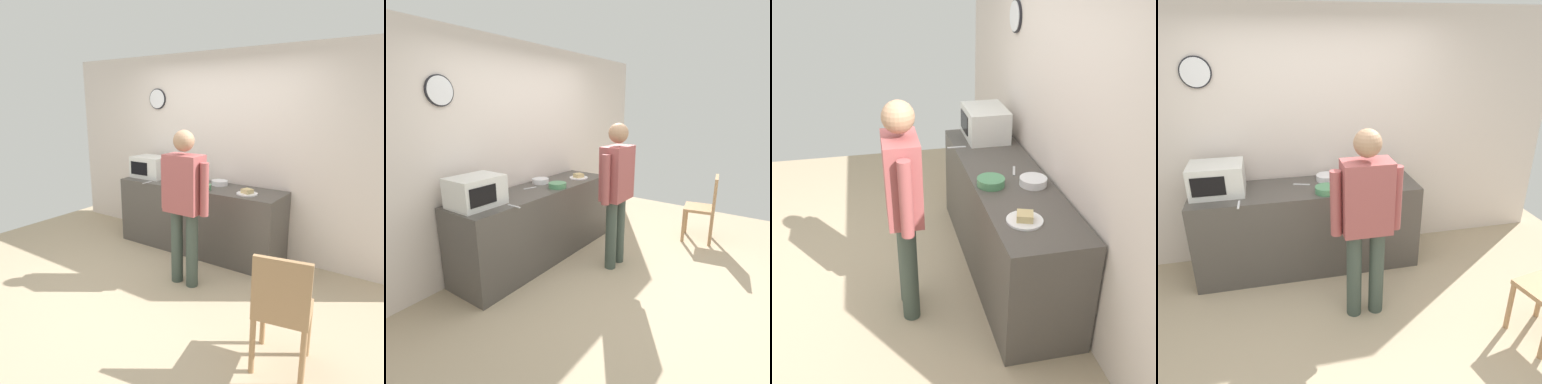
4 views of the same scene
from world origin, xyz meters
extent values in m
plane|color=tan|center=(0.00, 0.00, 0.00)|extent=(6.00, 6.00, 0.00)
cube|color=silver|center=(0.00, 1.60, 1.30)|extent=(5.40, 0.10, 2.60)
cylinder|color=white|center=(-1.09, 1.54, 2.00)|extent=(0.26, 0.03, 0.26)
cylinder|color=black|center=(-1.09, 1.54, 2.00)|extent=(0.29, 0.02, 0.29)
cube|color=#4C4742|center=(-0.16, 1.22, 0.45)|extent=(2.26, 0.62, 0.90)
cube|color=silver|center=(-1.00, 1.25, 1.05)|extent=(0.50, 0.38, 0.30)
cube|color=black|center=(-1.06, 1.06, 1.05)|extent=(0.30, 0.01, 0.18)
cylinder|color=white|center=(0.58, 1.13, 0.91)|extent=(0.25, 0.25, 0.01)
cube|color=tan|center=(0.58, 1.13, 0.94)|extent=(0.14, 0.14, 0.05)
cylinder|color=white|center=(0.07, 1.37, 0.93)|extent=(0.21, 0.21, 0.06)
cylinder|color=#4C8E60|center=(0.01, 1.04, 0.93)|extent=(0.22, 0.22, 0.06)
cube|color=silver|center=(-0.20, 1.30, 0.91)|extent=(0.17, 0.07, 0.01)
cube|color=silver|center=(-0.81, 0.93, 0.91)|extent=(0.02, 0.17, 0.01)
cylinder|color=#3A483F|center=(0.33, 0.35, 0.41)|extent=(0.13, 0.13, 0.83)
cylinder|color=#3A483F|center=(0.13, 0.35, 0.41)|extent=(0.13, 0.13, 0.83)
cube|color=#9E4C4C|center=(0.23, 0.35, 1.13)|extent=(0.40, 0.24, 0.61)
cylinder|color=#9E4C4C|center=(0.48, 0.35, 1.10)|extent=(0.09, 0.09, 0.55)
cylinder|color=#9E4C4C|center=(-0.02, 0.35, 1.10)|extent=(0.09, 0.09, 0.55)
sphere|color=#A37A5B|center=(0.23, 0.35, 1.58)|extent=(0.22, 0.22, 0.22)
cylinder|color=#A87F56|center=(1.71, -0.06, 0.23)|extent=(0.04, 0.04, 0.45)
cylinder|color=#A87F56|center=(1.36, -0.12, 0.23)|extent=(0.04, 0.04, 0.45)
cylinder|color=#A87F56|center=(1.77, -0.41, 0.23)|extent=(0.04, 0.04, 0.45)
cylinder|color=#A87F56|center=(1.42, -0.47, 0.23)|extent=(0.04, 0.04, 0.45)
cube|color=#A87F56|center=(1.56, -0.26, 0.47)|extent=(0.47, 0.47, 0.04)
cube|color=#A87F56|center=(1.60, -0.44, 0.71)|extent=(0.40, 0.11, 0.45)
camera|label=1|loc=(2.33, -2.57, 1.95)|focal=33.29mm
camera|label=2|loc=(-2.84, -1.28, 1.87)|focal=29.27mm
camera|label=3|loc=(3.15, 0.16, 2.54)|focal=43.90mm
camera|label=4|loc=(-0.50, -2.27, 2.34)|focal=35.04mm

